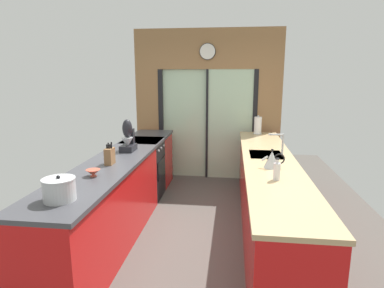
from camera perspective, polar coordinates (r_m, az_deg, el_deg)
ground_plane at (r=4.54m, az=0.71°, el=-12.81°), size 5.04×7.60×0.02m
back_wall_unit at (r=5.92m, az=2.72°, el=8.43°), size 2.64×0.12×2.70m
left_counter_run at (r=4.13m, az=-12.82°, el=-8.57°), size 0.62×3.80×0.92m
right_counter_run at (r=4.08m, az=13.20°, el=-8.86°), size 0.62×3.80×0.92m
sink_faucet at (r=4.16m, az=15.28°, el=0.54°), size 0.19×0.02×0.27m
oven_range at (r=5.14m, az=-8.59°, el=-4.38°), size 0.60×0.60×0.92m
mixing_bowl at (r=3.34m, az=-17.01°, el=-4.84°), size 0.14×0.14×0.07m
knife_block at (r=3.72m, az=-14.31°, el=-2.05°), size 0.08×0.14×0.25m
stand_mixer at (r=4.31m, az=-11.21°, el=0.90°), size 0.17×0.27×0.42m
stock_pot at (r=2.79m, az=-22.36°, el=-7.41°), size 0.26×0.26×0.21m
kettle at (r=3.57m, az=13.92°, el=-2.65°), size 0.25×0.16×0.21m
soap_bottle at (r=3.18m, az=14.72°, el=-4.60°), size 0.07×0.07×0.22m
paper_towel_roll at (r=5.58m, az=11.52°, el=3.21°), size 0.14×0.14×0.32m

